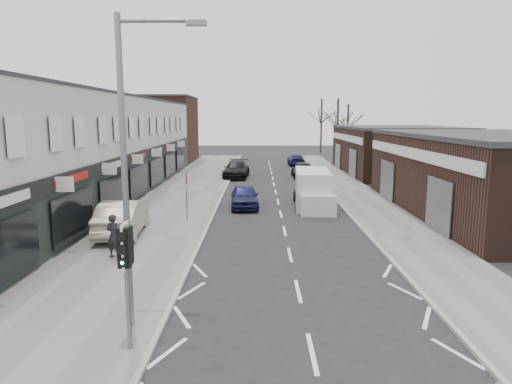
{
  "coord_description": "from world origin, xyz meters",
  "views": [
    {
      "loc": [
        -1.3,
        -12.24,
        5.64
      ],
      "look_at": [
        -1.41,
        6.22,
        2.6
      ],
      "focal_mm": 32.0,
      "sensor_mm": 36.0,
      "label": 1
    }
  ],
  "objects_px": {
    "street_lamp": "(131,158)",
    "parked_car_left_b": "(236,169)",
    "sedan_on_pavement": "(123,217)",
    "parked_car_right_a": "(318,185)",
    "pedestrian": "(114,236)",
    "parked_car_right_b": "(302,169)",
    "parked_car_right_c": "(296,160)",
    "warning_sign": "(187,182)",
    "white_van": "(313,190)",
    "traffic_light": "(126,257)",
    "parked_car_left_a": "(244,196)"
  },
  "relations": [
    {
      "from": "street_lamp",
      "to": "parked_car_right_c",
      "type": "bearing_deg",
      "value": 79.77
    },
    {
      "from": "pedestrian",
      "to": "parked_car_right_b",
      "type": "xyz_separation_m",
      "value": [
        9.85,
        25.24,
        -0.22
      ]
    },
    {
      "from": "warning_sign",
      "to": "parked_car_left_a",
      "type": "relative_size",
      "value": 0.64
    },
    {
      "from": "street_lamp",
      "to": "white_van",
      "type": "bearing_deg",
      "value": 68.66
    },
    {
      "from": "sedan_on_pavement",
      "to": "parked_car_right_c",
      "type": "distance_m",
      "value": 34.39
    },
    {
      "from": "parked_car_left_b",
      "to": "parked_car_right_b",
      "type": "bearing_deg",
      "value": 3.6
    },
    {
      "from": "parked_car_right_c",
      "to": "traffic_light",
      "type": "bearing_deg",
      "value": 79.93
    },
    {
      "from": "traffic_light",
      "to": "parked_car_left_b",
      "type": "xyz_separation_m",
      "value": [
        1.0,
        32.4,
        -1.63
      ]
    },
    {
      "from": "parked_car_left_a",
      "to": "parked_car_right_b",
      "type": "distance_m",
      "value": 15.25
    },
    {
      "from": "warning_sign",
      "to": "parked_car_right_a",
      "type": "xyz_separation_m",
      "value": [
        8.26,
        9.03,
        -1.5
      ]
    },
    {
      "from": "warning_sign",
      "to": "parked_car_left_a",
      "type": "bearing_deg",
      "value": 53.8
    },
    {
      "from": "warning_sign",
      "to": "sedan_on_pavement",
      "type": "xyz_separation_m",
      "value": [
        -2.6,
        -3.15,
        -1.25
      ]
    },
    {
      "from": "warning_sign",
      "to": "sedan_on_pavement",
      "type": "bearing_deg",
      "value": -129.55
    },
    {
      "from": "traffic_light",
      "to": "parked_car_left_a",
      "type": "height_order",
      "value": "traffic_light"
    },
    {
      "from": "white_van",
      "to": "parked_car_left_a",
      "type": "relative_size",
      "value": 1.44
    },
    {
      "from": "street_lamp",
      "to": "parked_car_right_a",
      "type": "xyz_separation_m",
      "value": [
        7.62,
        21.83,
        -3.91
      ]
    },
    {
      "from": "traffic_light",
      "to": "pedestrian",
      "type": "distance_m",
      "value": 7.81
    },
    {
      "from": "traffic_light",
      "to": "parked_car_left_a",
      "type": "bearing_deg",
      "value": 83.05
    },
    {
      "from": "traffic_light",
      "to": "street_lamp",
      "type": "distance_m",
      "value": 2.52
    },
    {
      "from": "white_van",
      "to": "parked_car_left_a",
      "type": "xyz_separation_m",
      "value": [
        -4.33,
        -0.2,
        -0.38
      ]
    },
    {
      "from": "parked_car_right_a",
      "to": "parked_car_right_b",
      "type": "distance_m",
      "value": 9.42
    },
    {
      "from": "parked_car_left_a",
      "to": "traffic_light",
      "type": "bearing_deg",
      "value": -99.97
    },
    {
      "from": "parked_car_right_c",
      "to": "parked_car_left_b",
      "type": "bearing_deg",
      "value": 59.32
    },
    {
      "from": "sedan_on_pavement",
      "to": "parked_car_left_b",
      "type": "distance_m",
      "value": 21.98
    },
    {
      "from": "traffic_light",
      "to": "parked_car_right_b",
      "type": "height_order",
      "value": "traffic_light"
    },
    {
      "from": "parked_car_left_b",
      "to": "parked_car_right_a",
      "type": "xyz_separation_m",
      "value": [
        6.5,
        -9.35,
        -0.08
      ]
    },
    {
      "from": "traffic_light",
      "to": "parked_car_right_c",
      "type": "relative_size",
      "value": 0.68
    },
    {
      "from": "street_lamp",
      "to": "parked_car_left_a",
      "type": "distance_m",
      "value": 17.44
    },
    {
      "from": "warning_sign",
      "to": "white_van",
      "type": "height_order",
      "value": "warning_sign"
    },
    {
      "from": "street_lamp",
      "to": "white_van",
      "type": "distance_m",
      "value": 18.64
    },
    {
      "from": "traffic_light",
      "to": "street_lamp",
      "type": "bearing_deg",
      "value": 95.88
    },
    {
      "from": "pedestrian",
      "to": "parked_car_left_b",
      "type": "height_order",
      "value": "pedestrian"
    },
    {
      "from": "parked_car_left_b",
      "to": "parked_car_right_a",
      "type": "bearing_deg",
      "value": -52.16
    },
    {
      "from": "sedan_on_pavement",
      "to": "pedestrian",
      "type": "xyz_separation_m",
      "value": [
        0.73,
        -3.64,
        0.05
      ]
    },
    {
      "from": "street_lamp",
      "to": "parked_car_left_b",
      "type": "distance_m",
      "value": 31.44
    },
    {
      "from": "pedestrian",
      "to": "parked_car_left_a",
      "type": "xyz_separation_m",
      "value": [
        4.83,
        10.84,
        -0.28
      ]
    },
    {
      "from": "parked_car_left_a",
      "to": "parked_car_right_c",
      "type": "height_order",
      "value": "parked_car_left_a"
    },
    {
      "from": "parked_car_left_b",
      "to": "street_lamp",
      "type": "bearing_deg",
      "value": -89.02
    },
    {
      "from": "street_lamp",
      "to": "parked_car_left_a",
      "type": "relative_size",
      "value": 1.9
    },
    {
      "from": "sedan_on_pavement",
      "to": "parked_car_right_b",
      "type": "distance_m",
      "value": 24.05
    },
    {
      "from": "parked_car_left_b",
      "to": "parked_car_right_b",
      "type": "relative_size",
      "value": 1.18
    },
    {
      "from": "sedan_on_pavement",
      "to": "parked_car_right_a",
      "type": "bearing_deg",
      "value": -136.64
    },
    {
      "from": "parked_car_left_b",
      "to": "warning_sign",
      "type": "bearing_deg",
      "value": -92.42
    },
    {
      "from": "parked_car_left_a",
      "to": "parked_car_right_c",
      "type": "distance_m",
      "value": 25.98
    },
    {
      "from": "warning_sign",
      "to": "parked_car_right_b",
      "type": "relative_size",
      "value": 0.59
    },
    {
      "from": "warning_sign",
      "to": "traffic_light",
      "type": "bearing_deg",
      "value": -86.9
    },
    {
      "from": "parked_car_left_a",
      "to": "parked_car_right_c",
      "type": "bearing_deg",
      "value": 75.19
    },
    {
      "from": "parked_car_right_b",
      "to": "parked_car_left_a",
      "type": "bearing_deg",
      "value": 70.21
    },
    {
      "from": "sedan_on_pavement",
      "to": "parked_car_right_a",
      "type": "relative_size",
      "value": 1.18
    },
    {
      "from": "street_lamp",
      "to": "parked_car_left_b",
      "type": "xyz_separation_m",
      "value": [
        1.13,
        31.19,
        -3.83
      ]
    }
  ]
}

